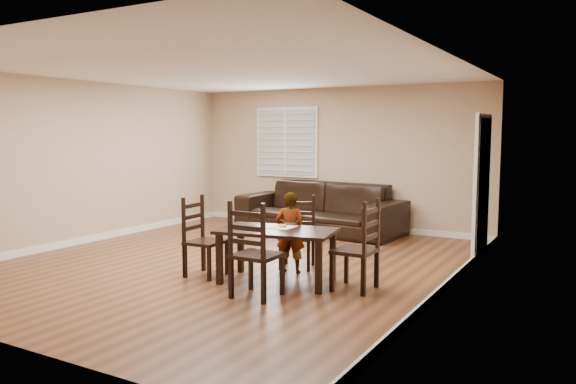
% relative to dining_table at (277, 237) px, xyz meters
% --- Properties ---
extents(ground, '(7.00, 7.00, 0.00)m').
position_rel_dining_table_xyz_m(ground, '(-1.09, 0.57, -0.57)').
color(ground, brown).
rests_on(ground, ground).
extents(room, '(6.04, 7.04, 2.72)m').
position_rel_dining_table_xyz_m(room, '(-1.05, 0.75, 1.23)').
color(room, tan).
rests_on(room, ground).
extents(dining_table, '(1.54, 1.04, 0.66)m').
position_rel_dining_table_xyz_m(dining_table, '(0.00, 0.00, 0.00)').
color(dining_table, black).
rests_on(dining_table, ground).
extents(chair_near, '(0.55, 0.53, 0.98)m').
position_rel_dining_table_xyz_m(chair_near, '(-0.18, 0.89, -0.12)').
color(chair_near, black).
rests_on(chair_near, ground).
extents(chair_far, '(0.49, 0.46, 1.09)m').
position_rel_dining_table_xyz_m(chair_far, '(0.12, -0.77, -0.07)').
color(chair_far, black).
rests_on(chair_far, ground).
extents(chair_left, '(0.45, 0.48, 1.03)m').
position_rel_dining_table_xyz_m(chair_left, '(-1.08, -0.19, -0.11)').
color(chair_left, black).
rests_on(chair_left, ground).
extents(chair_right, '(0.45, 0.49, 1.08)m').
position_rel_dining_table_xyz_m(chair_right, '(1.08, 0.18, -0.08)').
color(chair_right, black).
rests_on(chair_right, ground).
extents(child, '(0.45, 0.35, 1.07)m').
position_rel_dining_table_xyz_m(child, '(-0.10, 0.50, -0.03)').
color(child, gray).
rests_on(child, ground).
extents(napkin, '(0.32, 0.32, 0.00)m').
position_rel_dining_table_xyz_m(napkin, '(-0.03, 0.16, 0.09)').
color(napkin, beige).
rests_on(napkin, dining_table).
extents(donut, '(0.10, 0.10, 0.04)m').
position_rel_dining_table_xyz_m(donut, '(-0.01, 0.16, 0.11)').
color(donut, '#D08E4A').
rests_on(donut, napkin).
extents(sofa, '(3.23, 1.51, 0.91)m').
position_rel_dining_table_xyz_m(sofa, '(-1.16, 3.47, -0.11)').
color(sofa, black).
rests_on(sofa, ground).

